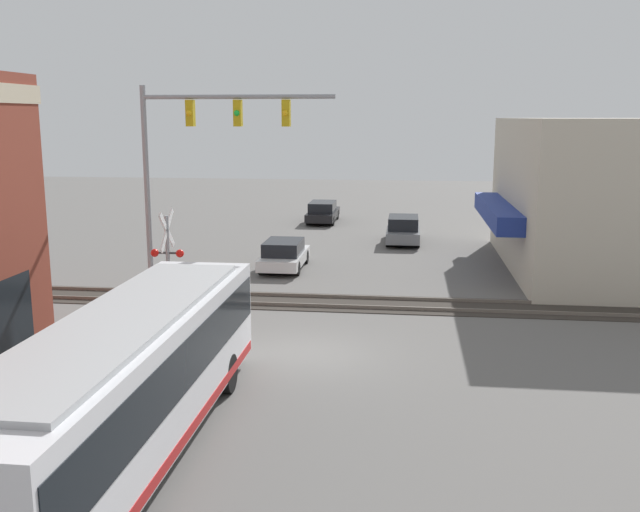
{
  "coord_description": "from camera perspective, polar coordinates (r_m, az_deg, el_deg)",
  "views": [
    {
      "loc": [
        -19.95,
        -2.78,
        6.91
      ],
      "look_at": [
        4.81,
        0.26,
        2.04
      ],
      "focal_mm": 40.0,
      "sensor_mm": 36.0,
      "label": 1
    }
  ],
  "objects": [
    {
      "name": "ground_plane",
      "position": [
        21.29,
        -0.88,
        -7.9
      ],
      "size": [
        120.0,
        120.0,
        0.0
      ],
      "primitive_type": "plane",
      "color": "#605E5B"
    },
    {
      "name": "shop_building",
      "position": [
        34.95,
        22.0,
        4.52
      ],
      "size": [
        13.98,
        9.86,
        6.87
      ],
      "color": "beige",
      "rests_on": "ground"
    },
    {
      "name": "city_bus",
      "position": [
        15.17,
        -15.26,
        -9.52
      ],
      "size": [
        11.79,
        2.59,
        3.04
      ],
      "color": "silver",
      "rests_on": "ground"
    },
    {
      "name": "traffic_signal_gantry",
      "position": [
        25.41,
        -9.77,
        8.49
      ],
      "size": [
        0.42,
        6.81,
        8.0
      ],
      "color": "gray",
      "rests_on": "ground"
    },
    {
      "name": "crossing_signal",
      "position": [
        25.17,
        -12.1,
        0.23
      ],
      "size": [
        1.41,
        1.18,
        3.81
      ],
      "color": "gray",
      "rests_on": "ground"
    },
    {
      "name": "rail_track_near",
      "position": [
        26.99,
        0.87,
        -3.74
      ],
      "size": [
        2.6,
        60.0,
        0.15
      ],
      "color": "#332D28",
      "rests_on": "ground"
    },
    {
      "name": "parked_car_white",
      "position": [
        32.89,
        -2.89,
        0.04
      ],
      "size": [
        4.36,
        1.82,
        1.37
      ],
      "color": "silver",
      "rests_on": "ground"
    },
    {
      "name": "parked_car_grey",
      "position": [
        40.02,
        6.67,
        2.04
      ],
      "size": [
        4.67,
        1.82,
        1.51
      ],
      "color": "slate",
      "rests_on": "ground"
    },
    {
      "name": "parked_car_black",
      "position": [
        47.64,
        0.22,
        3.5
      ],
      "size": [
        4.9,
        1.82,
        1.39
      ],
      "color": "black",
      "rests_on": "ground"
    }
  ]
}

